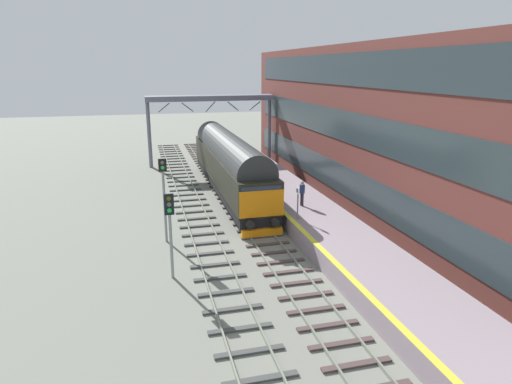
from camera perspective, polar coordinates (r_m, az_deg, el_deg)
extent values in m
plane|color=gray|center=(30.01, -1.32, -2.98)|extent=(140.00, 140.00, 0.00)
cube|color=gray|center=(29.84, -2.66, -2.95)|extent=(0.07, 60.00, 0.15)
cube|color=gray|center=(30.15, 0.01, -2.74)|extent=(0.07, 60.00, 0.15)
cube|color=#4C3B39|center=(16.27, 12.75, -20.71)|extent=(2.50, 0.26, 0.09)
cube|color=#4C3B39|center=(17.14, 10.85, -18.51)|extent=(2.50, 0.26, 0.09)
cube|color=#4C3B39|center=(18.05, 9.18, -16.51)|extent=(2.50, 0.26, 0.09)
cube|color=#4C3B39|center=(18.99, 7.70, -14.69)|extent=(2.50, 0.26, 0.09)
cube|color=#4C3B39|center=(19.95, 6.38, -13.03)|extent=(2.50, 0.26, 0.09)
cube|color=#4C3B39|center=(20.94, 5.20, -11.53)|extent=(2.50, 0.26, 0.09)
cube|color=#4C3B39|center=(21.96, 4.14, -10.16)|extent=(2.50, 0.26, 0.09)
cube|color=#4C3B39|center=(22.99, 3.18, -8.90)|extent=(2.50, 0.26, 0.09)
cube|color=#4C3B39|center=(24.03, 2.31, -7.76)|extent=(2.50, 0.26, 0.09)
cube|color=#4C3B39|center=(25.09, 1.52, -6.70)|extent=(2.50, 0.26, 0.09)
cube|color=#4C3B39|center=(26.17, 0.79, -5.74)|extent=(2.50, 0.26, 0.09)
cube|color=#4C3B39|center=(27.25, 0.13, -4.85)|extent=(2.50, 0.26, 0.09)
cube|color=#4C3B39|center=(28.34, -0.48, -4.02)|extent=(2.50, 0.26, 0.09)
cube|color=#4C3B39|center=(29.44, -1.05, -3.26)|extent=(2.50, 0.26, 0.09)
cube|color=#4C3B39|center=(30.55, -1.57, -2.55)|extent=(2.50, 0.26, 0.09)
cube|color=#4C3B39|center=(31.66, -2.06, -1.89)|extent=(2.50, 0.26, 0.09)
cube|color=#4C3B39|center=(32.78, -2.51, -1.28)|extent=(2.50, 0.26, 0.09)
cube|color=#4C3B39|center=(33.91, -2.94, -0.71)|extent=(2.50, 0.26, 0.09)
cube|color=#4C3B39|center=(35.04, -3.33, -0.17)|extent=(2.50, 0.26, 0.09)
cube|color=#4C3B39|center=(36.18, -3.70, 0.33)|extent=(2.50, 0.26, 0.09)
cube|color=#4C3B39|center=(37.32, -4.05, 0.80)|extent=(2.50, 0.26, 0.09)
cube|color=#4C3B39|center=(38.46, -4.38, 1.25)|extent=(2.50, 0.26, 0.09)
cube|color=#4C3B39|center=(39.61, -4.69, 1.67)|extent=(2.50, 0.26, 0.09)
cube|color=#4C3B39|center=(40.76, -4.98, 2.06)|extent=(2.50, 0.26, 0.09)
cube|color=#4C3B39|center=(41.91, -5.26, 2.43)|extent=(2.50, 0.26, 0.09)
cube|color=#4C3B39|center=(43.06, -5.52, 2.79)|extent=(2.50, 0.26, 0.09)
cube|color=#4C3B39|center=(44.22, -5.77, 3.12)|extent=(2.50, 0.26, 0.09)
cube|color=#4C3B39|center=(45.38, -6.00, 3.44)|extent=(2.50, 0.26, 0.09)
cube|color=#4C3B39|center=(46.54, -6.22, 3.74)|extent=(2.50, 0.26, 0.09)
cube|color=#4C3B39|center=(47.71, -6.44, 4.03)|extent=(2.50, 0.26, 0.09)
cube|color=#4C3B39|center=(48.87, -6.64, 4.30)|extent=(2.50, 0.26, 0.09)
cube|color=#4C3B39|center=(50.04, -6.83, 4.56)|extent=(2.50, 0.26, 0.09)
cube|color=#4C3B39|center=(51.21, -7.02, 4.81)|extent=(2.50, 0.26, 0.09)
cube|color=#4C3B39|center=(52.38, -7.20, 5.04)|extent=(2.50, 0.26, 0.09)
cube|color=#4C3B39|center=(53.55, -7.36, 5.27)|extent=(2.50, 0.26, 0.09)
cube|color=#4C3B39|center=(54.72, -7.53, 5.49)|extent=(2.50, 0.26, 0.09)
cube|color=#4C3B39|center=(55.89, -7.68, 5.70)|extent=(2.50, 0.26, 0.09)
cube|color=#4C3B39|center=(57.07, -7.83, 5.89)|extent=(2.50, 0.26, 0.09)
cube|color=#4C3B39|center=(58.24, -7.97, 6.09)|extent=(2.50, 0.26, 0.09)
cube|color=gray|center=(29.39, -8.97, -3.43)|extent=(0.07, 60.00, 0.15)
cube|color=gray|center=(29.54, -6.20, -3.23)|extent=(0.07, 60.00, 0.15)
cube|color=#444644|center=(15.35, 0.57, -22.81)|extent=(2.50, 0.26, 0.09)
cube|color=#444644|center=(16.48, -0.83, -19.75)|extent=(2.50, 0.26, 0.09)
cube|color=#444644|center=(17.66, -2.00, -17.07)|extent=(2.50, 0.26, 0.09)
cube|color=#444644|center=(18.89, -3.00, -14.73)|extent=(2.50, 0.26, 0.09)
cube|color=#444644|center=(20.14, -3.86, -12.68)|extent=(2.50, 0.26, 0.09)
cube|color=#444644|center=(21.42, -4.60, -10.86)|extent=(2.50, 0.26, 0.09)
cube|color=#444644|center=(22.72, -5.25, -9.25)|extent=(2.50, 0.26, 0.09)
cube|color=#444644|center=(24.04, -5.83, -7.82)|extent=(2.50, 0.26, 0.09)
cube|color=#444644|center=(25.38, -6.34, -6.53)|extent=(2.50, 0.26, 0.09)
cube|color=#444644|center=(26.73, -6.80, -5.38)|extent=(2.50, 0.26, 0.09)
cube|color=#444644|center=(28.09, -7.21, -4.33)|extent=(2.50, 0.26, 0.09)
cube|color=#444644|center=(29.46, -7.58, -3.38)|extent=(2.50, 0.26, 0.09)
cube|color=#444644|center=(30.84, -7.92, -2.52)|extent=(2.50, 0.26, 0.09)
cube|color=#444644|center=(32.23, -8.23, -1.73)|extent=(2.50, 0.26, 0.09)
cube|color=#444644|center=(33.62, -8.51, -1.01)|extent=(2.50, 0.26, 0.09)
cube|color=#444644|center=(35.02, -8.78, -0.34)|extent=(2.50, 0.26, 0.09)
cube|color=#444644|center=(36.43, -9.02, 0.28)|extent=(2.50, 0.26, 0.09)
cube|color=#444644|center=(37.83, -9.24, 0.84)|extent=(2.50, 0.26, 0.09)
cube|color=#444644|center=(39.25, -9.45, 1.37)|extent=(2.50, 0.26, 0.09)
cube|color=#444644|center=(40.66, -9.64, 1.87)|extent=(2.50, 0.26, 0.09)
cube|color=#444644|center=(42.08, -9.82, 2.32)|extent=(2.50, 0.26, 0.09)
cube|color=#444644|center=(43.51, -9.99, 2.75)|extent=(2.50, 0.26, 0.09)
cube|color=#444644|center=(44.93, -10.15, 3.15)|extent=(2.50, 0.26, 0.09)
cube|color=#444644|center=(46.36, -10.29, 3.53)|extent=(2.50, 0.26, 0.09)
cube|color=#444644|center=(47.79, -10.43, 3.89)|extent=(2.50, 0.26, 0.09)
cube|color=#444644|center=(49.22, -10.56, 4.22)|extent=(2.50, 0.26, 0.09)
cube|color=#444644|center=(50.65, -10.69, 4.53)|extent=(2.50, 0.26, 0.09)
cube|color=#444644|center=(52.09, -10.81, 4.83)|extent=(2.50, 0.26, 0.09)
cube|color=#444644|center=(53.52, -10.92, 5.11)|extent=(2.50, 0.26, 0.09)
cube|color=#444644|center=(54.96, -11.02, 5.38)|extent=(2.50, 0.26, 0.09)
cube|color=#444644|center=(56.40, -11.12, 5.63)|extent=(2.50, 0.26, 0.09)
cube|color=#444644|center=(57.84, -11.22, 5.87)|extent=(2.50, 0.26, 0.09)
cube|color=gray|center=(30.83, 5.21, -1.55)|extent=(4.00, 44.00, 1.00)
cube|color=yellow|center=(30.13, 1.91, -0.90)|extent=(0.30, 44.00, 0.01)
cube|color=brown|center=(33.63, 14.24, 8.31)|extent=(5.23, 40.43, 11.12)
cube|color=#2A373C|center=(33.07, 9.79, 2.23)|extent=(0.06, 37.20, 2.08)
cube|color=#2A373C|center=(32.43, 10.10, 8.62)|extent=(0.06, 37.20, 2.08)
cube|color=#2A373C|center=(32.20, 10.42, 15.17)|extent=(0.06, 37.20, 2.08)
cube|color=black|center=(35.00, -3.41, 1.13)|extent=(2.56, 19.22, 0.60)
cube|color=black|center=(34.69, -3.45, 3.28)|extent=(2.70, 19.22, 2.10)
cylinder|color=#2C2E2F|center=(34.45, -3.48, 5.28)|extent=(2.56, 17.68, 2.57)
cube|color=orange|center=(25.62, 0.74, -1.53)|extent=(2.65, 0.08, 1.58)
cube|color=#232D3D|center=(25.44, 0.73, 0.05)|extent=(2.38, 0.04, 0.64)
cube|color=#232D3D|center=(34.91, -1.24, 3.89)|extent=(0.04, 13.45, 0.44)
cylinder|color=black|center=(25.60, -0.77, -4.14)|extent=(0.48, 0.35, 0.48)
cylinder|color=black|center=(25.98, 2.45, -3.85)|extent=(0.48, 0.35, 0.48)
cube|color=orange|center=(26.14, 0.76, -5.20)|extent=(2.43, 0.36, 0.47)
cylinder|color=black|center=(27.77, -0.26, -3.40)|extent=(1.64, 1.04, 1.04)
cylinder|color=black|center=(28.78, -0.80, -2.71)|extent=(1.64, 1.04, 1.04)
cylinder|color=black|center=(29.80, -1.30, -2.06)|extent=(1.64, 1.04, 1.04)
cylinder|color=black|center=(40.46, -4.95, 2.65)|extent=(1.64, 1.04, 1.04)
cylinder|color=black|center=(41.51, -5.21, 2.98)|extent=(1.64, 1.04, 1.04)
cylinder|color=black|center=(42.57, -5.45, 3.29)|extent=(1.64, 1.04, 1.04)
cylinder|color=gray|center=(21.02, -10.85, -5.61)|extent=(0.14, 0.14, 4.14)
cube|color=black|center=(20.45, -11.06, -1.56)|extent=(0.44, 0.10, 0.99)
cylinder|color=#53470A|center=(20.31, -11.09, -0.81)|extent=(0.20, 0.06, 0.20)
cylinder|color=#50504E|center=(20.39, -11.05, -1.57)|extent=(0.20, 0.06, 0.20)
cylinder|color=green|center=(20.47, -11.01, -2.32)|extent=(0.20, 0.06, 0.20)
cylinder|color=gray|center=(25.32, -11.62, -1.14)|extent=(0.14, 0.14, 4.82)
cube|color=black|center=(24.76, -11.88, 3.39)|extent=(0.44, 0.10, 0.71)
cylinder|color=#50504E|center=(24.67, -11.89, 3.71)|extent=(0.20, 0.06, 0.20)
cylinder|color=green|center=(24.73, -11.85, 3.07)|extent=(0.20, 0.06, 0.20)
cylinder|color=slate|center=(25.98, 5.35, -1.46)|extent=(0.08, 0.08, 1.92)
cube|color=white|center=(25.75, 5.33, 0.20)|extent=(0.05, 0.44, 0.36)
cube|color=black|center=(25.74, 5.28, 0.19)|extent=(0.01, 0.20, 0.24)
cylinder|color=#312C36|center=(28.62, 5.98, -0.99)|extent=(0.13, 0.13, 0.84)
cylinder|color=#312C36|center=(28.79, 5.81, -0.89)|extent=(0.13, 0.13, 0.84)
cylinder|color=navy|center=(28.51, 5.93, 0.41)|extent=(0.37, 0.37, 0.56)
sphere|color=tan|center=(28.41, 5.95, 1.21)|extent=(0.22, 0.22, 0.22)
cylinder|color=navy|center=(28.33, 6.11, 0.30)|extent=(0.09, 0.09, 0.52)
cylinder|color=navy|center=(28.70, 5.75, 0.51)|extent=(0.09, 0.09, 0.52)
cylinder|color=slate|center=(45.06, -13.49, 7.09)|extent=(0.36, 0.36, 6.41)
cylinder|color=slate|center=(46.87, 1.71, 7.83)|extent=(0.36, 0.36, 6.41)
cube|color=slate|center=(45.21, -5.87, 11.87)|extent=(12.60, 2.00, 0.50)
cylinder|color=slate|center=(44.82, -11.70, 10.51)|extent=(1.17, 0.10, 0.93)
cylinder|color=slate|center=(44.99, -8.76, 10.67)|extent=(1.16, 0.10, 0.94)
cylinder|color=slate|center=(45.28, -5.84, 10.80)|extent=(1.06, 0.10, 1.07)
cylinder|color=slate|center=(45.68, -2.96, 10.90)|extent=(1.15, 0.10, 0.96)
cylinder|color=slate|center=(46.19, -0.14, 10.97)|extent=(1.19, 0.10, 0.91)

